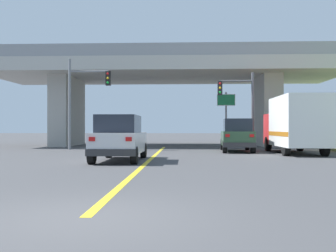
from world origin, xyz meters
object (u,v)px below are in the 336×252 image
object	(u,v)px
traffic_signal_nearside	(241,101)
traffic_signal_farside	(83,93)
box_truck	(295,124)
suv_lead	(120,138)
highway_sign	(226,107)
suv_crossing	(237,135)

from	to	relation	value
traffic_signal_nearside	traffic_signal_farside	world-z (taller)	traffic_signal_farside
box_truck	traffic_signal_farside	distance (m)	13.89
suv_lead	highway_sign	bearing A→B (deg)	65.95
suv_lead	highway_sign	distance (m)	15.05
suv_lead	highway_sign	xyz separation A→B (m)	(6.07, 13.61, 2.05)
box_truck	highway_sign	xyz separation A→B (m)	(-3.10, 8.18, 1.40)
traffic_signal_nearside	highway_sign	distance (m)	3.79
traffic_signal_nearside	highway_sign	world-z (taller)	traffic_signal_nearside
suv_lead	suv_crossing	bearing A→B (deg)	50.22
box_truck	suv_crossing	bearing A→B (deg)	148.25
suv_crossing	highway_sign	size ratio (longest dim) A/B	1.12
suv_lead	suv_crossing	world-z (taller)	same
suv_lead	traffic_signal_farside	bearing A→B (deg)	113.70
box_truck	highway_sign	world-z (taller)	highway_sign
box_truck	highway_sign	bearing A→B (deg)	110.77
traffic_signal_farside	highway_sign	world-z (taller)	traffic_signal_farside
highway_sign	box_truck	bearing A→B (deg)	-69.23
suv_lead	traffic_signal_farside	xyz separation A→B (m)	(-4.03, 9.18, 2.80)
suv_lead	highway_sign	size ratio (longest dim) A/B	1.12
suv_crossing	traffic_signal_nearside	distance (m)	3.49
suv_lead	traffic_signal_farside	size ratio (longest dim) A/B	0.78
suv_lead	box_truck	xyz separation A→B (m)	(9.18, 5.43, 0.66)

